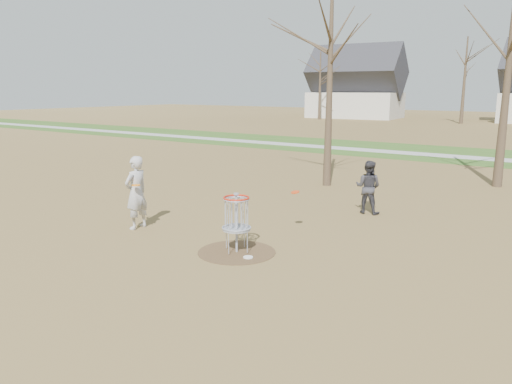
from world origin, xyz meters
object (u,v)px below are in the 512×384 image
(player_throwing, at_px, (368,187))
(player_standing, at_px, (136,193))
(disc_grounded, at_px, (248,257))
(disc_golf_basket, at_px, (236,214))

(player_throwing, bearing_deg, player_standing, 44.58)
(player_standing, relative_size, player_throwing, 1.22)
(player_throwing, distance_m, disc_grounded, 5.46)
(player_standing, distance_m, player_throwing, 6.75)
(player_standing, bearing_deg, disc_grounded, 84.58)
(player_throwing, relative_size, disc_golf_basket, 1.19)
(player_throwing, height_order, disc_golf_basket, player_throwing)
(disc_grounded, bearing_deg, player_standing, 175.94)
(player_standing, xyz_separation_m, player_throwing, (4.42, 5.10, -0.18))
(player_standing, xyz_separation_m, disc_grounded, (3.85, -0.27, -0.96))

